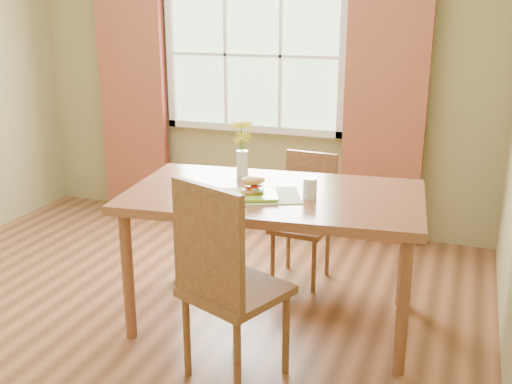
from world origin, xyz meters
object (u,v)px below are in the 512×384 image
object	(u,v)px
croissant_sandwich	(253,186)
flower_vase	(242,144)
chair_near	(223,277)
water_glass	(310,189)
chair_far	(305,211)
dining_table	(274,206)

from	to	relation	value
croissant_sandwich	flower_vase	xyz separation A→B (m)	(-0.19, 0.33, 0.16)
chair_near	water_glass	xyz separation A→B (m)	(0.27, 0.67, 0.30)
croissant_sandwich	chair_near	bearing A→B (deg)	-124.23
chair_far	flower_vase	size ratio (longest dim) A/B	2.38
water_glass	flower_vase	distance (m)	0.59
dining_table	chair_near	bearing A→B (deg)	-98.98
dining_table	water_glass	size ratio (longest dim) A/B	15.11
water_glass	croissant_sandwich	bearing A→B (deg)	-163.60
chair_near	water_glass	world-z (taller)	chair_near
dining_table	croissant_sandwich	distance (m)	0.22
dining_table	croissant_sandwich	bearing A→B (deg)	-128.02
chair_near	water_glass	bearing A→B (deg)	90.67
chair_near	dining_table	bearing A→B (deg)	109.45
chair_far	croissant_sandwich	bearing A→B (deg)	-91.91
croissant_sandwich	water_glass	distance (m)	0.33
chair_near	flower_vase	distance (m)	1.05
dining_table	water_glass	world-z (taller)	water_glass
dining_table	croissant_sandwich	world-z (taller)	croissant_sandwich
dining_table	water_glass	bearing A→B (deg)	-16.73
chair_far	croissant_sandwich	distance (m)	0.94
water_glass	flower_vase	size ratio (longest dim) A/B	0.32
chair_near	croissant_sandwich	size ratio (longest dim) A/B	6.25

